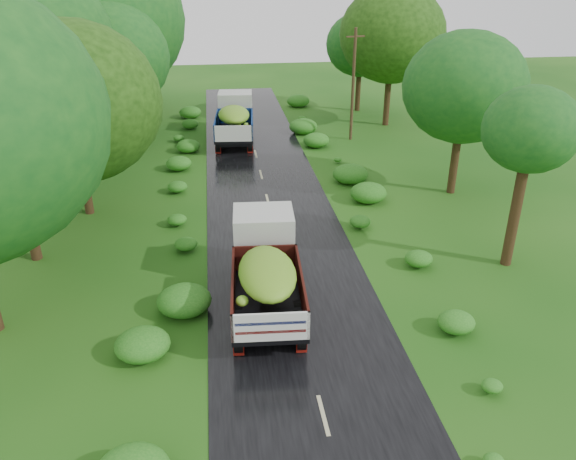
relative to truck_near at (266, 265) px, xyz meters
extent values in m
plane|color=#14480F|center=(1.03, -6.03, -1.62)|extent=(120.00, 120.00, 0.00)
cube|color=black|center=(1.03, -1.03, -1.61)|extent=(6.50, 80.00, 0.02)
cube|color=#BFB78C|center=(1.03, -6.03, -1.59)|extent=(0.12, 1.60, 0.00)
cube|color=#BFB78C|center=(1.03, -2.03, -1.59)|extent=(0.12, 1.60, 0.00)
cube|color=#BFB78C|center=(1.03, 1.97, -1.59)|extent=(0.12, 1.60, 0.00)
cube|color=#BFB78C|center=(1.03, 5.97, -1.59)|extent=(0.12, 1.60, 0.00)
cube|color=#BFB78C|center=(1.03, 9.97, -1.59)|extent=(0.12, 1.60, 0.00)
cube|color=#BFB78C|center=(1.03, 13.97, -1.59)|extent=(0.12, 1.60, 0.00)
cube|color=#BFB78C|center=(1.03, 17.97, -1.59)|extent=(0.12, 1.60, 0.00)
cube|color=#BFB78C|center=(1.03, 21.97, -1.59)|extent=(0.12, 1.60, 0.00)
cube|color=#BFB78C|center=(1.03, 25.97, -1.59)|extent=(0.12, 1.60, 0.00)
cube|color=#BFB78C|center=(1.03, 29.97, -1.59)|extent=(0.12, 1.60, 0.00)
cube|color=#BFB78C|center=(1.03, 33.97, -1.59)|extent=(0.12, 1.60, 0.00)
cube|color=black|center=(-0.02, -0.34, -0.93)|extent=(2.17, 6.08, 0.30)
cylinder|color=black|center=(-0.92, 1.89, -1.09)|extent=(0.36, 1.08, 1.06)
cylinder|color=black|center=(1.13, 1.77, -1.09)|extent=(0.36, 1.08, 1.06)
cylinder|color=black|center=(-1.13, -1.64, -1.09)|extent=(0.36, 1.08, 1.06)
cylinder|color=black|center=(0.93, -1.76, -1.09)|extent=(0.36, 1.08, 1.06)
cylinder|color=black|center=(-1.19, -2.72, -1.09)|extent=(0.36, 1.08, 1.06)
cylinder|color=black|center=(0.87, -2.84, -1.09)|extent=(0.36, 1.08, 1.06)
cube|color=#6B0F09|center=(-1.21, -3.08, -1.32)|extent=(0.36, 0.06, 0.48)
cube|color=#6B0F09|center=(0.85, -3.20, -1.32)|extent=(0.36, 0.06, 0.48)
cube|color=silver|center=(0.12, 2.05, 0.23)|extent=(2.46, 2.15, 2.02)
cube|color=black|center=(-0.08, -1.45, -0.69)|extent=(2.70, 4.70, 0.17)
cube|color=#3E140B|center=(-1.26, -1.38, -0.10)|extent=(0.35, 4.57, 1.01)
cube|color=#3E140B|center=(1.09, -1.52, -0.10)|extent=(0.35, 4.57, 1.01)
cube|color=#3E140B|center=(0.05, 0.79, -0.10)|extent=(2.44, 0.23, 1.01)
cube|color=silver|center=(-0.21, -3.69, -0.10)|extent=(2.44, 0.23, 1.01)
ellipsoid|color=#54911A|center=(-0.08, -1.45, 0.53)|extent=(2.27, 3.95, 1.06)
cube|color=black|center=(-0.16, 21.05, -0.90)|extent=(2.37, 6.33, 0.31)
cylinder|color=black|center=(-1.05, 23.38, -1.07)|extent=(0.39, 1.12, 1.10)
cylinder|color=black|center=(1.08, 23.21, -1.07)|extent=(0.39, 1.12, 1.10)
cylinder|color=black|center=(-1.33, 19.72, -1.07)|extent=(0.39, 1.12, 1.10)
cylinder|color=black|center=(0.80, 19.56, -1.07)|extent=(0.39, 1.12, 1.10)
cylinder|color=black|center=(-1.42, 18.60, -1.07)|extent=(0.39, 1.12, 1.10)
cylinder|color=black|center=(0.71, 18.43, -1.07)|extent=(0.39, 1.12, 1.10)
cube|color=#6B0F09|center=(-1.45, 18.22, -1.31)|extent=(0.38, 0.07, 0.50)
cube|color=#6B0F09|center=(0.68, 18.06, -1.31)|extent=(0.38, 0.07, 0.50)
cube|color=silver|center=(0.03, 23.52, 0.30)|extent=(2.59, 2.27, 2.09)
cube|color=black|center=(-0.25, 19.89, -0.66)|extent=(2.89, 4.92, 0.18)
cube|color=navy|center=(-1.46, 19.99, -0.05)|extent=(0.45, 4.73, 1.05)
cube|color=navy|center=(0.97, 19.80, -0.05)|extent=(0.45, 4.73, 1.05)
cube|color=navy|center=(-0.07, 22.21, -0.05)|extent=(2.53, 0.28, 1.05)
cube|color=silver|center=(-0.42, 17.58, -0.05)|extent=(2.53, 0.28, 1.05)
ellipsoid|color=#54911A|center=(-0.25, 19.89, 0.61)|extent=(2.43, 4.13, 1.10)
cylinder|color=#382616|center=(8.09, 20.47, 2.21)|extent=(0.25, 0.25, 7.65)
cube|color=#382616|center=(8.09, 20.47, 5.46)|extent=(1.33, 0.36, 0.10)
cylinder|color=black|center=(-9.56, 4.78, 2.04)|extent=(0.46, 0.46, 7.31)
ellipsoid|color=#173A0B|center=(-9.56, 4.78, 4.82)|extent=(3.99, 3.99, 3.59)
cylinder|color=black|center=(-8.17, 9.50, 1.60)|extent=(0.43, 0.43, 6.44)
ellipsoid|color=#173A0B|center=(-8.17, 9.50, 4.05)|extent=(4.11, 4.11, 3.70)
cylinder|color=black|center=(-10.97, 15.74, 2.80)|extent=(0.49, 0.49, 8.83)
ellipsoid|color=#173A0B|center=(-10.97, 15.74, 6.15)|extent=(4.09, 4.09, 3.68)
cylinder|color=black|center=(-8.12, 20.67, 1.81)|extent=(0.44, 0.44, 6.85)
ellipsoid|color=#173A0B|center=(-8.12, 20.67, 4.41)|extent=(3.97, 3.97, 3.57)
cylinder|color=black|center=(-9.45, 25.55, 2.85)|extent=(0.49, 0.49, 8.94)
ellipsoid|color=#173A0B|center=(-9.45, 25.55, 6.25)|extent=(4.99, 4.99, 4.49)
cylinder|color=black|center=(-8.49, 31.14, 2.27)|extent=(0.47, 0.47, 7.78)
ellipsoid|color=#173A0B|center=(-8.49, 31.14, 5.23)|extent=(4.45, 4.45, 4.00)
cylinder|color=black|center=(10.42, 1.66, 1.72)|extent=(0.44, 0.44, 6.67)
ellipsoid|color=#134E19|center=(10.42, 1.66, 4.25)|extent=(2.73, 2.73, 2.45)
cylinder|color=black|center=(11.27, 9.77, 1.68)|extent=(0.44, 0.44, 6.59)
ellipsoid|color=#134E19|center=(11.27, 9.77, 4.18)|extent=(3.57, 3.57, 3.21)
cylinder|color=black|center=(11.72, 23.97, 2.22)|extent=(0.46, 0.46, 7.67)
ellipsoid|color=#134E19|center=(11.72, 23.97, 5.14)|extent=(3.95, 3.95, 3.55)
cylinder|color=black|center=(10.64, 28.81, 1.47)|extent=(0.43, 0.43, 6.17)
ellipsoid|color=#134E19|center=(10.64, 28.81, 3.81)|extent=(3.37, 3.37, 3.03)
camera|label=1|loc=(-1.56, -17.88, 10.12)|focal=35.00mm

